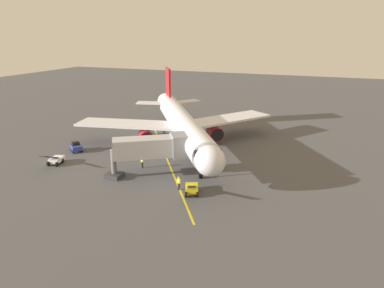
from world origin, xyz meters
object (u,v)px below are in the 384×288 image
belt_loader_near_nose (192,188)px  tug_starboard_side (76,147)px  ground_crew_marshaller (179,183)px  belt_loader_portside (55,159)px  ground_crew_wing_walker (142,162)px  jet_bridge (157,148)px  airplane (182,123)px

belt_loader_near_nose → tug_starboard_side: bearing=-19.4°
ground_crew_marshaller → belt_loader_portside: 20.12m
ground_crew_wing_walker → belt_loader_near_nose: 11.03m
belt_loader_near_nose → belt_loader_portside: (21.95, -2.19, 0.00)m
jet_bridge → ground_crew_marshaller: size_ratio=6.19×
jet_bridge → ground_crew_marshaller: jet_bridge is taller
ground_crew_marshaller → belt_loader_portside: bearing=-4.7°
belt_loader_near_nose → tug_starboard_side: size_ratio=1.72×
jet_bridge → belt_loader_portside: jet_bridge is taller
jet_bridge → ground_crew_wing_walker: jet_bridge is taller
jet_bridge → tug_starboard_side: (16.46, -4.03, -3.06)m
jet_bridge → belt_loader_near_nose: (-6.54, 4.07, -3.05)m
ground_crew_wing_walker → belt_loader_portside: size_ratio=0.36×
ground_crew_wing_walker → belt_loader_near_nose: belt_loader_near_nose is taller
ground_crew_wing_walker → belt_loader_near_nose: bearing=150.4°
airplane → ground_crew_wing_walker: (1.39, 10.99, -3.12)m
belt_loader_portside → tug_starboard_side: size_ratio=1.73×
tug_starboard_side → ground_crew_marshaller: bearing=160.3°
airplane → belt_loader_near_nose: size_ratio=7.59×
ground_crew_wing_walker → ground_crew_marshaller: bearing=147.4°
airplane → jet_bridge: bearing=97.6°
airplane → ground_crew_wing_walker: 11.51m
ground_crew_marshaller → tug_starboard_side: bearing=-19.7°
airplane → ground_crew_marshaller: 17.39m
ground_crew_wing_walker → tug_starboard_side: ground_crew_wing_walker is taller
belt_loader_portside → ground_crew_marshaller: bearing=175.3°
airplane → belt_loader_near_nose: bearing=116.5°
airplane → belt_loader_portside: airplane is taller
airplane → jet_bridge: size_ratio=3.37×
belt_loader_portside → jet_bridge: bearing=-173.1°
airplane → belt_loader_portside: (13.75, 14.26, -3.29)m
ground_crew_marshaller → ground_crew_wing_walker: (7.69, -4.91, 0.00)m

